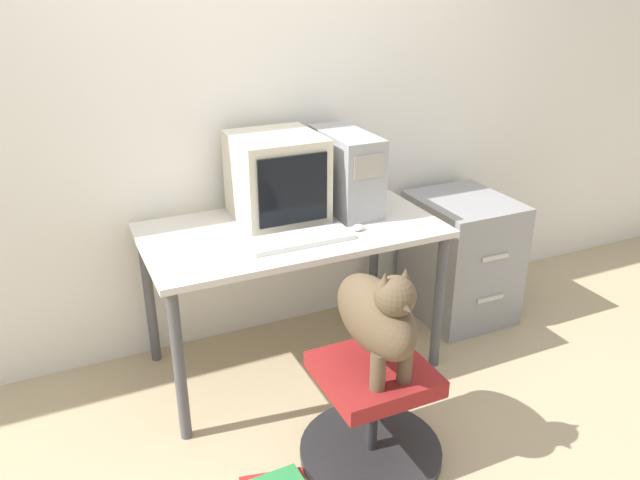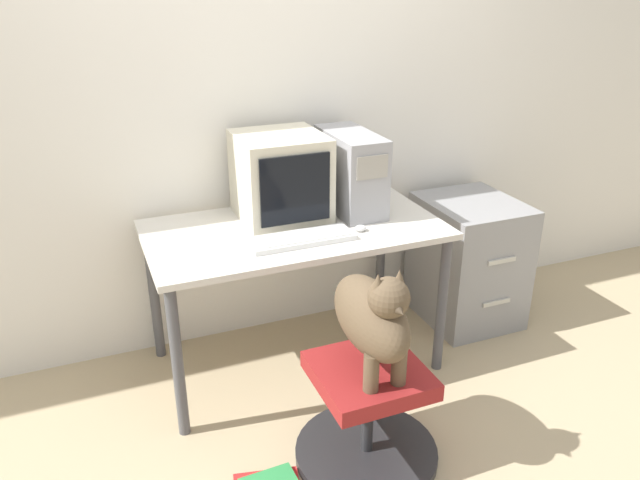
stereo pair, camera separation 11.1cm
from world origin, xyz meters
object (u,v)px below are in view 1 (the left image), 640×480
keyboard (300,239)px  dog (378,315)px  crt_monitor (277,177)px  pc_tower (346,171)px  office_chair (372,416)px  filing_cabinet (460,258)px

keyboard → dog: size_ratio=0.97×
crt_monitor → dog: crt_monitor is taller
pc_tower → dog: 0.98m
keyboard → office_chair: bearing=-84.1°
crt_monitor → pc_tower: bearing=-4.1°
keyboard → filing_cabinet: 1.20m
dog → filing_cabinet: (1.04, 0.85, -0.33)m
pc_tower → crt_monitor: bearing=175.9°
keyboard → dog: 0.61m
keyboard → filing_cabinet: bearing=12.6°
crt_monitor → filing_cabinet: 1.24m
crt_monitor → dog: size_ratio=0.87×
pc_tower → office_chair: bearing=-109.6°
crt_monitor → filing_cabinet: size_ratio=0.60×
office_chair → filing_cabinet: (1.04, 0.83, 0.15)m
office_chair → dog: dog is taller
filing_cabinet → pc_tower: bearing=176.3°
pc_tower → keyboard: (-0.37, -0.29, -0.18)m
pc_tower → office_chair: 1.20m
dog → filing_cabinet: 1.38m
crt_monitor → pc_tower: 0.36m
office_chair → keyboard: bearing=95.9°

